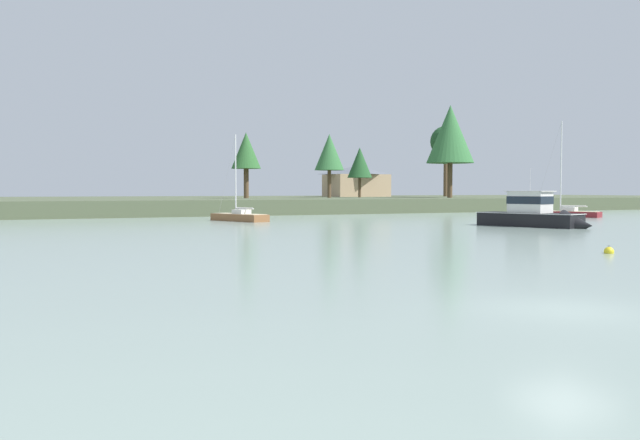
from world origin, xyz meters
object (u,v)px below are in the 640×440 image
sailboat_wood (239,219)px  mooring_buoy_yellow (609,252)px  cruiser_black (538,218)px  mooring_buoy_white (560,219)px  sailboat_maroon (566,215)px

sailboat_wood → mooring_buoy_yellow: sailboat_wood is taller
cruiser_black → mooring_buoy_white: cruiser_black is taller
sailboat_maroon → mooring_buoy_yellow: size_ratio=21.60×
cruiser_black → mooring_buoy_white: size_ratio=17.81×
sailboat_wood → mooring_buoy_white: size_ratio=15.94×
mooring_buoy_yellow → mooring_buoy_white: size_ratio=0.93×
sailboat_maroon → sailboat_wood: 37.69m
cruiser_black → sailboat_wood: bearing=135.0°
sailboat_maroon → mooring_buoy_white: (-6.47, -5.95, -0.14)m
cruiser_black → sailboat_maroon: bearing=40.9°
mooring_buoy_white → mooring_buoy_yellow: bearing=-129.8°
sailboat_maroon → cruiser_black: (-17.37, -15.04, 0.47)m
sailboat_maroon → sailboat_wood: size_ratio=1.26×
mooring_buoy_yellow → sailboat_maroon: bearing=48.8°
cruiser_black → mooring_buoy_yellow: bearing=-123.6°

